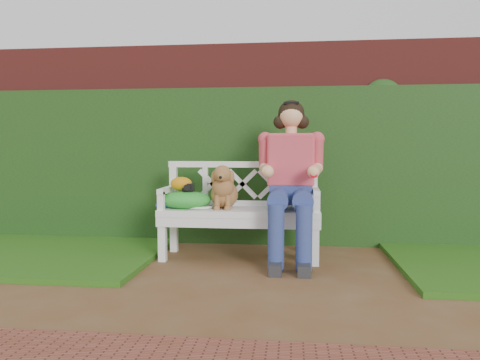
# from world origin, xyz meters

# --- Properties ---
(ground) EXTENTS (60.00, 60.00, 0.00)m
(ground) POSITION_xyz_m (0.00, 0.00, 0.00)
(ground) COLOR brown
(brick_wall) EXTENTS (10.00, 0.30, 2.20)m
(brick_wall) POSITION_xyz_m (0.00, 1.90, 1.10)
(brick_wall) COLOR maroon
(brick_wall) RESTS_ON ground
(ivy_hedge) EXTENTS (10.00, 0.18, 1.70)m
(ivy_hedge) POSITION_xyz_m (0.00, 1.68, 0.85)
(ivy_hedge) COLOR #265018
(ivy_hedge) RESTS_ON ground
(grass_left) EXTENTS (2.60, 2.00, 0.05)m
(grass_left) POSITION_xyz_m (-2.40, 0.90, 0.03)
(grass_left) COLOR #215012
(grass_left) RESTS_ON ground
(garden_bench) EXTENTS (1.60, 0.66, 0.48)m
(garden_bench) POSITION_xyz_m (-0.31, 0.96, 0.24)
(garden_bench) COLOR white
(garden_bench) RESTS_ON ground
(seated_woman) EXTENTS (0.78, 0.95, 1.52)m
(seated_woman) POSITION_xyz_m (0.17, 0.94, 0.76)
(seated_woman) COLOR #C74754
(seated_woman) RESTS_ON ground
(dog) EXTENTS (0.34, 0.42, 0.42)m
(dog) POSITION_xyz_m (-0.46, 0.93, 0.69)
(dog) COLOR #B36327
(dog) RESTS_ON garden_bench
(tennis_racket) EXTENTS (0.65, 0.45, 0.03)m
(tennis_racket) POSITION_xyz_m (-0.74, 0.94, 0.49)
(tennis_racket) COLOR beige
(tennis_racket) RESTS_ON garden_bench
(green_bag) EXTENTS (0.56, 0.48, 0.17)m
(green_bag) POSITION_xyz_m (-0.83, 0.92, 0.56)
(green_bag) COLOR #19772A
(green_bag) RESTS_ON garden_bench
(camera_item) EXTENTS (0.12, 0.09, 0.07)m
(camera_item) POSITION_xyz_m (-0.80, 0.92, 0.68)
(camera_item) COLOR black
(camera_item) RESTS_ON green_bag
(baseball_glove) EXTENTS (0.22, 0.17, 0.13)m
(baseball_glove) POSITION_xyz_m (-0.88, 0.93, 0.71)
(baseball_glove) COLOR orange
(baseball_glove) RESTS_ON green_bag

